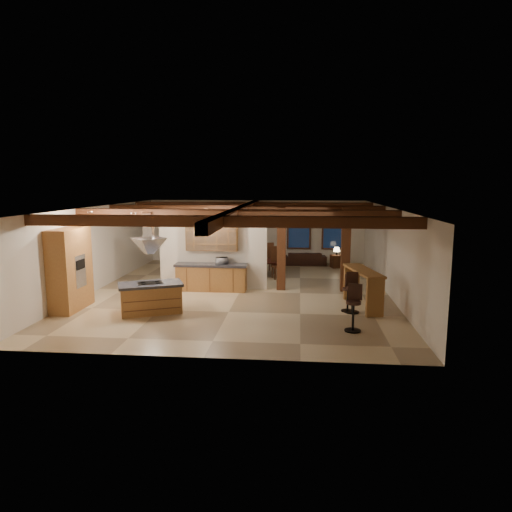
{
  "coord_description": "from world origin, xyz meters",
  "views": [
    {
      "loc": [
        1.99,
        -15.15,
        3.71
      ],
      "look_at": [
        0.52,
        0.5,
        1.17
      ],
      "focal_mm": 32.0,
      "sensor_mm": 36.0,
      "label": 1
    }
  ],
  "objects_px": {
    "dining_table": "(255,268)",
    "sofa": "(304,258)",
    "kitchen_island": "(151,298)",
    "bar_counter": "(363,282)"
  },
  "relations": [
    {
      "from": "dining_table",
      "to": "sofa",
      "type": "xyz_separation_m",
      "value": [
        2.0,
        2.77,
        -0.03
      ]
    },
    {
      "from": "kitchen_island",
      "to": "dining_table",
      "type": "height_order",
      "value": "kitchen_island"
    },
    {
      "from": "dining_table",
      "to": "sofa",
      "type": "distance_m",
      "value": 3.42
    },
    {
      "from": "dining_table",
      "to": "bar_counter",
      "type": "distance_m",
      "value": 5.7
    },
    {
      "from": "dining_table",
      "to": "kitchen_island",
      "type": "bearing_deg",
      "value": -119.97
    },
    {
      "from": "bar_counter",
      "to": "sofa",
      "type": "bearing_deg",
      "value": 103.15
    },
    {
      "from": "kitchen_island",
      "to": "sofa",
      "type": "distance_m",
      "value": 9.39
    },
    {
      "from": "sofa",
      "to": "bar_counter",
      "type": "bearing_deg",
      "value": 98.44
    },
    {
      "from": "kitchen_island",
      "to": "dining_table",
      "type": "distance_m",
      "value": 6.01
    },
    {
      "from": "kitchen_island",
      "to": "bar_counter",
      "type": "bearing_deg",
      "value": 10.5
    }
  ]
}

